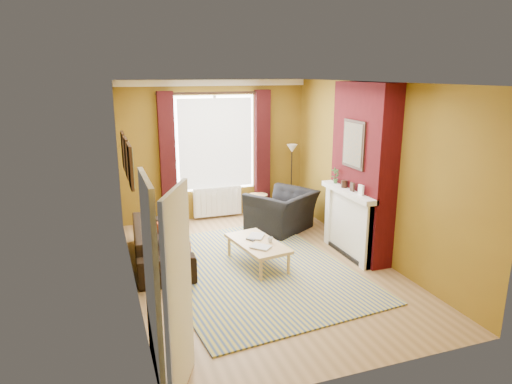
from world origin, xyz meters
The scene contains 12 objects.
ground centered at (0.00, 0.00, 0.00)m, with size 5.50×5.50×0.00m, color olive.
room_walls centered at (0.64, 0.28, 1.39)m, with size 3.82×5.54×2.83m.
striped_rug centered at (-0.14, -0.03, 0.01)m, with size 3.06×3.99×0.02m.
sofa centered at (-1.42, 0.78, 0.31)m, with size 2.10×0.82×0.61m, color black.
armchair centered at (0.96, 1.49, 0.38)m, with size 1.17×1.02×0.76m, color black.
coffee_table centered at (-0.04, 0.08, 0.35)m, with size 0.77×1.26×0.39m.
wicker_stool centered at (0.80, 2.40, 0.25)m, with size 0.40×0.40×0.49m.
floor_lamp centered at (1.55, 2.40, 1.18)m, with size 0.23×0.23×1.49m.
book_a centered at (-0.15, -0.24, 0.41)m, with size 0.21×0.28×0.03m, color #999999.
book_b centered at (-0.08, 0.35, 0.41)m, with size 0.23×0.31×0.02m, color #999999.
mug centered at (0.14, 0.00, 0.44)m, with size 0.09×0.09×0.08m, color #999999.
tv_remote centered at (-0.12, 0.19, 0.40)m, with size 0.11×0.15×0.02m.
Camera 1 is at (-2.26, -6.16, 2.95)m, focal length 32.00 mm.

